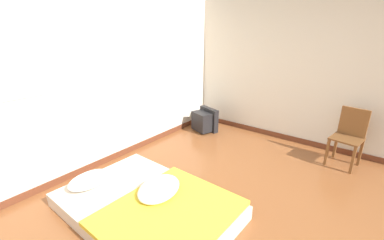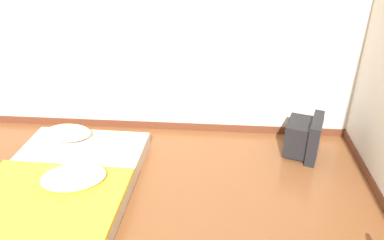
% 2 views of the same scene
% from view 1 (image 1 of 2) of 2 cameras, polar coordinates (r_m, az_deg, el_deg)
% --- Properties ---
extents(wall_back, '(7.52, 0.08, 2.60)m').
position_cam_1_polar(wall_back, '(3.86, -20.69, 8.51)').
color(wall_back, silver).
rests_on(wall_back, ground_plane).
extents(wall_right, '(0.08, 7.62, 2.60)m').
position_cam_1_polar(wall_right, '(4.66, 30.48, 8.77)').
color(wall_right, silver).
rests_on(wall_right, ground_plane).
extents(mattress_bed, '(1.36, 1.97, 0.31)m').
position_cam_1_polar(mattress_bed, '(3.03, -10.01, -18.08)').
color(mattress_bed, beige).
rests_on(mattress_bed, ground_plane).
extents(crt_tv, '(0.47, 0.52, 0.46)m').
position_cam_1_polar(crt_tv, '(5.13, 2.87, -0.09)').
color(crt_tv, black).
rests_on(crt_tv, ground_plane).
extents(wooden_chair, '(0.45, 0.45, 0.86)m').
position_cam_1_polar(wooden_chair, '(4.45, 31.62, -2.45)').
color(wooden_chair, brown).
rests_on(wooden_chair, ground_plane).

